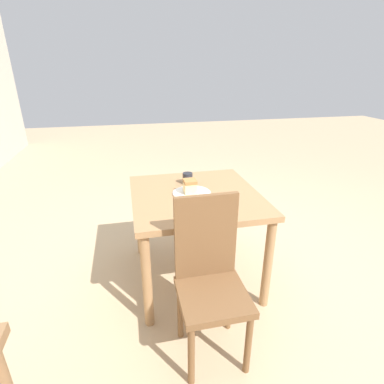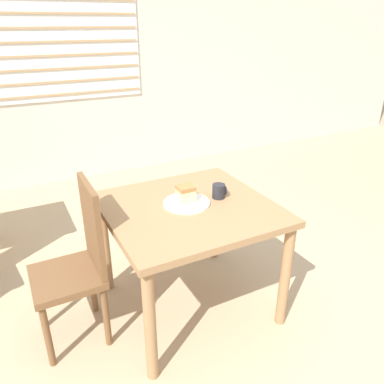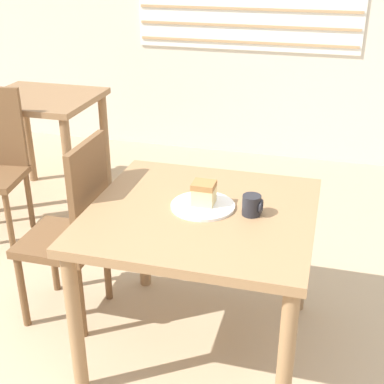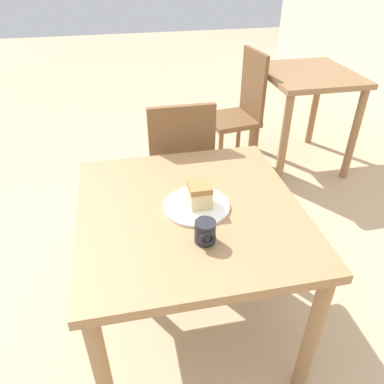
# 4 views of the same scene
# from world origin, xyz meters

# --- Properties ---
(dining_table_near) EXTENTS (0.93, 0.89, 0.71)m
(dining_table_near) POSITION_xyz_m (0.00, 0.50, 0.61)
(dining_table_near) COLOR #9E754C
(dining_table_near) RESTS_ON ground_plane
(dining_table_far) EXTENTS (0.73, 0.67, 0.77)m
(dining_table_far) POSITION_xyz_m (-1.42, 1.70, 0.62)
(dining_table_far) COLOR olive
(dining_table_far) RESTS_ON ground_plane
(chair_near_window) EXTENTS (0.36, 0.36, 0.93)m
(chair_near_window) POSITION_xyz_m (-0.63, 0.56, 0.49)
(chair_near_window) COLOR brown
(chair_near_window) RESTS_ON ground_plane
(plate) EXTENTS (0.27, 0.27, 0.01)m
(plate) POSITION_xyz_m (0.00, 0.52, 0.71)
(plate) COLOR white
(plate) RESTS_ON dining_table_near
(cake_slice) EXTENTS (0.09, 0.09, 0.09)m
(cake_slice) POSITION_xyz_m (-0.00, 0.54, 0.77)
(cake_slice) COLOR #E5CC89
(cake_slice) RESTS_ON plate
(coffee_mug) EXTENTS (0.08, 0.08, 0.08)m
(coffee_mug) POSITION_xyz_m (0.21, 0.51, 0.75)
(coffee_mug) COLOR #232328
(coffee_mug) RESTS_ON dining_table_near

